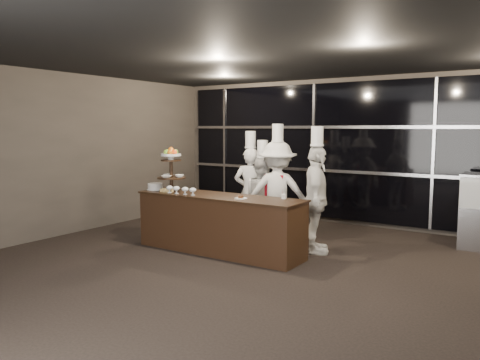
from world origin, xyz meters
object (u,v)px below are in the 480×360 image
Objects in this scene: layer_cake at (155,187)px; chef_b at (262,197)px; chef_a at (250,191)px; buffet_counter at (219,223)px; chef_d at (316,199)px; display_stand at (171,166)px; chef_c at (277,193)px.

layer_cake is 1.89m from chef_b.
layer_cake is at bearing -132.46° from chef_a.
chef_d is (1.30, 0.81, 0.41)m from buffet_counter.
chef_b is at bearing 163.75° from chef_d.
buffet_counter is 1.20m from chef_b.
display_stand is 1.55m from chef_a.
display_stand is at bearing -179.99° from buffet_counter.
layer_cake is 2.77m from chef_d.
display_stand is at bearing -133.88° from chef_b.
display_stand is 0.49m from layer_cake.
buffet_counter is 1.33m from display_stand.
chef_b reaches higher than buffet_counter.
display_stand is at bearing -145.99° from chef_c.
chef_b is at bearing 46.12° from display_stand.
chef_a is at bearing 98.15° from buffet_counter.
layer_cake is 1.71m from chef_a.
display_stand is 0.36× the size of chef_c.
layer_cake is 0.15× the size of chef_c.
chef_d reaches higher than buffet_counter.
chef_c reaches higher than chef_b.
display_stand is 0.42× the size of chef_b.
chef_c is (0.49, 1.01, 0.42)m from buffet_counter.
layer_cake reaches higher than buffet_counter.
chef_d is (1.19, -0.35, 0.12)m from chef_b.
chef_b is 1.25m from chef_d.
chef_b is at bearing -10.76° from chef_a.
layer_cake is at bearing -161.91° from chef_d.
chef_b is 0.86× the size of chef_c.
layer_cake is at bearing -171.34° from display_stand.
chef_a is at bearing 55.68° from display_stand.
chef_d is (0.81, -0.20, -0.01)m from chef_c.
buffet_counter is 1.47× the size of chef_a.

